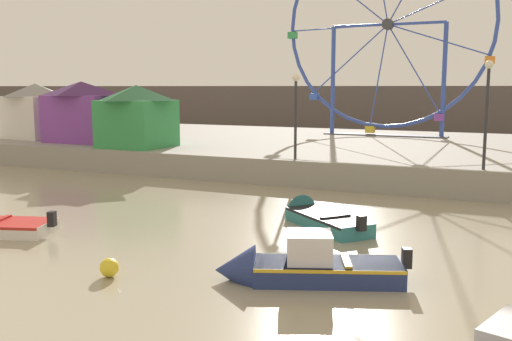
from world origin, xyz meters
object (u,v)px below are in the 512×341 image
at_px(ferris_wheel_blue_frame, 388,28).
at_px(mooring_buoy_orange, 109,268).
at_px(promenade_lamp_far, 296,103).
at_px(carnival_booth_white_ticket, 36,110).
at_px(motorboat_navy_blue, 297,267).
at_px(carnival_booth_purple_stall, 82,111).
at_px(motorboat_teal_painted, 315,216).
at_px(carnival_booth_green_kiosk, 137,115).
at_px(promenade_lamp_near, 487,99).

xyz_separation_m(ferris_wheel_blue_frame, mooring_buoy_orange, (-0.19, -27.56, -7.82)).
bearing_deg(promenade_lamp_far, carnival_booth_white_ticket, 169.63).
xyz_separation_m(motorboat_navy_blue, carnival_booth_white_ticket, (-23.11, 15.32, 2.58)).
distance_m(ferris_wheel_blue_frame, carnival_booth_white_ticket, 22.63).
distance_m(ferris_wheel_blue_frame, carnival_booth_purple_stall, 19.52).
bearing_deg(motorboat_navy_blue, promenade_lamp_far, -90.90).
height_order(motorboat_teal_painted, ferris_wheel_blue_frame, ferris_wheel_blue_frame).
xyz_separation_m(motorboat_navy_blue, promenade_lamp_far, (-4.64, 11.94, 3.28)).
height_order(motorboat_navy_blue, ferris_wheel_blue_frame, ferris_wheel_blue_frame).
bearing_deg(promenade_lamp_far, mooring_buoy_orange, -87.34).
relative_size(motorboat_navy_blue, promenade_lamp_far, 1.17).
xyz_separation_m(carnival_booth_green_kiosk, promenade_lamp_near, (17.21, -1.41, 1.00)).
relative_size(motorboat_navy_blue, carnival_booth_purple_stall, 0.98).
xyz_separation_m(motorboat_navy_blue, promenade_lamp_near, (3.10, 11.98, 3.53)).
distance_m(ferris_wheel_blue_frame, promenade_lamp_near, 16.20).
xyz_separation_m(carnival_booth_white_ticket, promenade_lamp_near, (26.20, -3.34, 0.94)).
relative_size(motorboat_navy_blue, motorboat_teal_painted, 1.10).
xyz_separation_m(motorboat_teal_painted, carnival_booth_white_ticket, (-21.65, 9.86, 2.68)).
relative_size(carnival_booth_purple_stall, mooring_buoy_orange, 10.01).
distance_m(motorboat_teal_painted, promenade_lamp_near, 8.74).
height_order(motorboat_teal_painted, promenade_lamp_near, promenade_lamp_near).
height_order(carnival_booth_purple_stall, carnival_booth_white_ticket, carnival_booth_purple_stall).
bearing_deg(carnival_booth_white_ticket, motorboat_teal_painted, -19.03).
xyz_separation_m(carnival_booth_purple_stall, promenade_lamp_far, (13.91, -2.32, 0.65)).
xyz_separation_m(motorboat_teal_painted, mooring_buoy_orange, (-2.56, -7.00, -0.02)).
distance_m(motorboat_navy_blue, carnival_booth_green_kiosk, 19.62).
height_order(carnival_booth_purple_stall, mooring_buoy_orange, carnival_booth_purple_stall).
distance_m(motorboat_teal_painted, ferris_wheel_blue_frame, 22.12).
bearing_deg(carnival_booth_white_ticket, carnival_booth_purple_stall, -7.66).
bearing_deg(motorboat_navy_blue, motorboat_teal_painted, -97.23).
xyz_separation_m(motorboat_teal_painted, promenade_lamp_near, (4.55, 6.53, 3.63)).
relative_size(motorboat_teal_painted, mooring_buoy_orange, 8.95).
height_order(carnival_booth_green_kiosk, promenade_lamp_far, promenade_lamp_far).
height_order(promenade_lamp_far, mooring_buoy_orange, promenade_lamp_far).
relative_size(motorboat_navy_blue, carnival_booth_white_ticket, 1.08).
bearing_deg(carnival_booth_green_kiosk, carnival_booth_white_ticket, 168.23).
bearing_deg(promenade_lamp_near, motorboat_teal_painted, -124.88).
relative_size(ferris_wheel_blue_frame, carnival_booth_green_kiosk, 3.82).
height_order(motorboat_teal_painted, carnival_booth_white_ticket, carnival_booth_white_ticket).
relative_size(ferris_wheel_blue_frame, promenade_lamp_far, 3.69).
distance_m(motorboat_navy_blue, carnival_booth_purple_stall, 23.55).
distance_m(motorboat_teal_painted, carnival_booth_green_kiosk, 15.17).
relative_size(motorboat_teal_painted, promenade_lamp_far, 1.06).
distance_m(carnival_booth_purple_stall, mooring_buoy_orange, 21.65).
bearing_deg(carnival_booth_green_kiosk, ferris_wheel_blue_frame, 51.19).
height_order(carnival_booth_white_ticket, carnival_booth_green_kiosk, carnival_booth_white_ticket).
bearing_deg(carnival_booth_green_kiosk, motorboat_teal_painted, -31.72).
distance_m(promenade_lamp_near, mooring_buoy_orange, 15.71).
distance_m(ferris_wheel_blue_frame, carnival_booth_green_kiosk, 17.09).
distance_m(motorboat_teal_painted, carnival_booth_white_ticket, 23.94).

